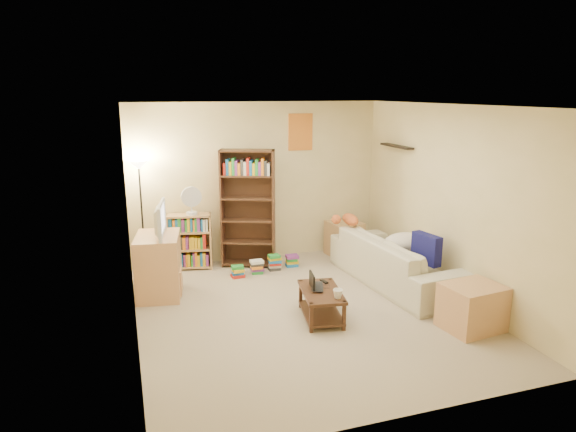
{
  "coord_description": "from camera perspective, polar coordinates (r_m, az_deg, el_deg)",
  "views": [
    {
      "loc": [
        -2.03,
        -5.54,
        2.66
      ],
      "look_at": [
        0.01,
        0.72,
        1.05
      ],
      "focal_mm": 32.0,
      "sensor_mm": 36.0,
      "label": 1
    }
  ],
  "objects": [
    {
      "name": "room",
      "position": [
        6.0,
        2.03,
        3.78
      ],
      "size": [
        4.5,
        4.54,
        2.52
      ],
      "color": "tan",
      "rests_on": "ground"
    },
    {
      "name": "tv_remote",
      "position": [
        6.42,
        4.02,
        -7.25
      ],
      "size": [
        0.06,
        0.15,
        0.02
      ],
      "primitive_type": "cube",
      "rotation": [
        0.0,
        0.0,
        0.13
      ],
      "color": "black",
      "rests_on": "coffee_table"
    },
    {
      "name": "mug",
      "position": [
        5.94,
        5.56,
        -8.61
      ],
      "size": [
        0.17,
        0.17,
        0.11
      ],
      "primitive_type": "imported",
      "rotation": [
        0.0,
        0.0,
        -0.25
      ],
      "color": "white",
      "rests_on": "coffee_table"
    },
    {
      "name": "television",
      "position": [
        6.85,
        -14.48,
        -0.38
      ],
      "size": [
        0.78,
        0.34,
        0.43
      ],
      "primitive_type": "imported",
      "rotation": [
        0.0,
        0.0,
        1.41
      ],
      "color": "black",
      "rests_on": "tv_stand"
    },
    {
      "name": "laptop_screen",
      "position": [
        6.16,
        2.68,
        -7.17
      ],
      "size": [
        0.06,
        0.26,
        0.18
      ],
      "primitive_type": "cube",
      "rotation": [
        0.0,
        0.0,
        -0.17
      ],
      "color": "white",
      "rests_on": "laptop"
    },
    {
      "name": "tabby_cat",
      "position": [
        7.84,
        6.66,
        -0.38
      ],
      "size": [
        0.53,
        0.22,
        0.18
      ],
      "color": "#D15E2C",
      "rests_on": "sofa"
    },
    {
      "name": "coffee_table",
      "position": [
        6.21,
        3.72,
        -9.43
      ],
      "size": [
        0.57,
        0.86,
        0.36
      ],
      "rotation": [
        0.0,
        0.0,
        -0.17
      ],
      "color": "#3D1F17",
      "rests_on": "ground"
    },
    {
      "name": "desk_fan",
      "position": [
        7.77,
        -10.69,
        1.79
      ],
      "size": [
        0.3,
        0.17,
        0.43
      ],
      "color": "silver",
      "rests_on": "short_bookshelf"
    },
    {
      "name": "navy_pillow",
      "position": [
        7.0,
        15.12,
        -3.54
      ],
      "size": [
        0.21,
        0.46,
        0.4
      ],
      "primitive_type": "cube",
      "rotation": [
        0.0,
        0.0,
        1.76
      ],
      "color": "#131455",
      "rests_on": "sofa"
    },
    {
      "name": "tall_bookshelf",
      "position": [
        7.83,
        -4.49,
        1.14
      ],
      "size": [
        0.86,
        0.55,
        1.81
      ],
      "rotation": [
        0.0,
        0.0,
        -0.38
      ],
      "color": "#47251B",
      "rests_on": "ground"
    },
    {
      "name": "laptop",
      "position": [
        6.22,
        3.73,
        -7.91
      ],
      "size": [
        0.48,
        0.44,
        0.03
      ],
      "primitive_type": "imported",
      "rotation": [
        0.0,
        0.0,
        1.21
      ],
      "color": "black",
      "rests_on": "coffee_table"
    },
    {
      "name": "cream_blanket",
      "position": [
        7.46,
        12.84,
        -2.84
      ],
      "size": [
        0.62,
        0.44,
        0.26
      ],
      "primitive_type": "ellipsoid",
      "color": "silver",
      "rests_on": "sofa"
    },
    {
      "name": "book_stacks",
      "position": [
        7.79,
        -2.39,
        -5.45
      ],
      "size": [
        1.09,
        0.35,
        0.24
      ],
      "color": "red",
      "rests_on": "ground"
    },
    {
      "name": "sofa",
      "position": [
        7.4,
        11.95,
        -4.88
      ],
      "size": [
        2.44,
        1.29,
        0.67
      ],
      "primitive_type": "imported",
      "rotation": [
        0.0,
        0.0,
        1.66
      ],
      "color": "beige",
      "rests_on": "ground"
    },
    {
      "name": "short_bookshelf",
      "position": [
        7.96,
        -10.86,
        -2.81
      ],
      "size": [
        0.7,
        0.38,
        0.85
      ],
      "rotation": [
        0.0,
        0.0,
        -0.19
      ],
      "color": "tan",
      "rests_on": "ground"
    },
    {
      "name": "floor_lamp",
      "position": [
        7.68,
        -16.13,
        3.41
      ],
      "size": [
        0.29,
        0.29,
        1.7
      ],
      "color": "black",
      "rests_on": "ground"
    },
    {
      "name": "tv_stand",
      "position": [
        7.02,
        -14.18,
        -5.36
      ],
      "size": [
        0.67,
        0.85,
        0.82
      ],
      "primitive_type": "cube",
      "rotation": [
        0.0,
        0.0,
        -0.16
      ],
      "color": "tan",
      "rests_on": "ground"
    },
    {
      "name": "side_table",
      "position": [
        8.52,
        6.27,
        -2.52
      ],
      "size": [
        0.56,
        0.56,
        0.57
      ],
      "primitive_type": "cube",
      "rotation": [
        0.0,
        0.0,
        0.14
      ],
      "color": "tan",
      "rests_on": "ground"
    },
    {
      "name": "end_cabinet",
      "position": [
        6.29,
        19.77,
        -9.51
      ],
      "size": [
        0.69,
        0.6,
        0.53
      ],
      "primitive_type": "cube",
      "rotation": [
        0.0,
        0.0,
        0.12
      ],
      "color": "tan",
      "rests_on": "ground"
    }
  ]
}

